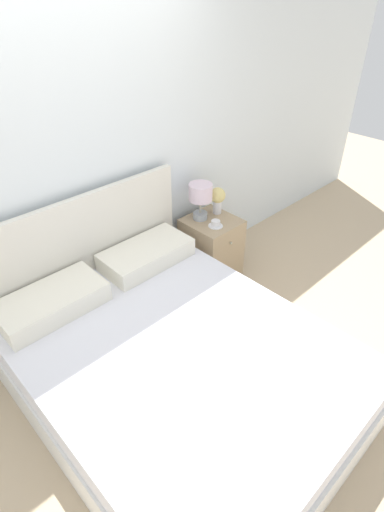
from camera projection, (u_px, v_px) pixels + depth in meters
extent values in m
plane|color=#CCB28E|center=(95.00, 318.00, 3.32)|extent=(12.00, 12.00, 0.00)
cube|color=white|center=(61.00, 168.00, 2.61)|extent=(8.00, 0.06, 2.60)
cube|color=white|center=(180.00, 382.00, 2.60)|extent=(1.64, 2.10, 0.33)
cube|color=white|center=(179.00, 355.00, 2.45)|extent=(1.61, 2.06, 0.19)
cube|color=silver|center=(86.00, 266.00, 2.98)|extent=(1.68, 0.05, 1.12)
cube|color=white|center=(52.00, 302.00, 2.61)|extent=(0.69, 0.36, 0.14)
cube|color=white|center=(146.00, 254.00, 3.06)|extent=(0.69, 0.36, 0.14)
cube|color=tan|center=(211.00, 248.00, 3.64)|extent=(0.43, 0.44, 0.59)
sphere|color=#B2AD93|center=(231.00, 243.00, 3.41)|extent=(0.02, 0.02, 0.02)
cylinder|color=#A8B2BC|center=(200.00, 216.00, 3.49)|extent=(0.13, 0.13, 0.06)
cylinder|color=#B7B29E|center=(200.00, 206.00, 3.43)|extent=(0.02, 0.02, 0.12)
cylinder|color=silver|center=(201.00, 192.00, 3.36)|extent=(0.20, 0.20, 0.14)
cylinder|color=white|center=(217.00, 207.00, 3.55)|extent=(0.08, 0.08, 0.12)
sphere|color=#E5D17F|center=(218.00, 195.00, 3.49)|extent=(0.14, 0.14, 0.14)
sphere|color=#609356|center=(220.00, 198.00, 3.53)|extent=(0.06, 0.06, 0.06)
cylinder|color=white|center=(216.00, 226.00, 3.39)|extent=(0.12, 0.12, 0.01)
cylinder|color=white|center=(216.00, 223.00, 3.38)|extent=(0.08, 0.08, 0.05)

